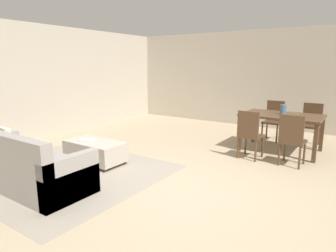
{
  "coord_description": "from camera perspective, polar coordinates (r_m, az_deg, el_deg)",
  "views": [
    {
      "loc": [
        2.09,
        -3.36,
        1.74
      ],
      "look_at": [
        -0.91,
        1.05,
        0.63
      ],
      "focal_mm": 31.33,
      "sensor_mm": 36.0,
      "label": 1
    }
  ],
  "objects": [
    {
      "name": "dining_chair_near_right",
      "position": [
        5.49,
        22.99,
        -2.05
      ],
      "size": [
        0.42,
        0.42,
        0.92
      ],
      "color": "#513823",
      "rests_on": "ground_plane"
    },
    {
      "name": "couch",
      "position": [
        4.79,
        -26.21,
        -7.09
      ],
      "size": [
        2.12,
        0.85,
        0.86
      ],
      "color": "gray",
      "rests_on": "ground_plane"
    },
    {
      "name": "book_on_ottoman",
      "position": [
        5.48,
        -15.54,
        -2.65
      ],
      "size": [
        0.31,
        0.26,
        0.03
      ],
      "primitive_type": "cube",
      "rotation": [
        0.0,
        0.0,
        0.28
      ],
      "color": "silver",
      "rests_on": "ottoman_table"
    },
    {
      "name": "ottoman_table",
      "position": [
        5.46,
        -13.99,
        -4.67
      ],
      "size": [
        1.09,
        0.58,
        0.4
      ],
      "color": "#B7AD9E",
      "rests_on": "ground_plane"
    },
    {
      "name": "wall_left",
      "position": [
        7.64,
        -25.65,
        7.69
      ],
      "size": [
        0.12,
        11.0,
        2.7
      ],
      "primitive_type": "cube",
      "color": "#BCB2A0",
      "rests_on": "ground_plane"
    },
    {
      "name": "dining_table",
      "position": [
        6.38,
        21.27,
        1.28
      ],
      "size": [
        1.53,
        1.0,
        0.76
      ],
      "color": "#513823",
      "rests_on": "ground_plane"
    },
    {
      "name": "wall_back",
      "position": [
        8.62,
        20.39,
        8.44
      ],
      "size": [
        9.0,
        0.12,
        2.7
      ],
      "primitive_type": "cube",
      "color": "#BCB2A0",
      "rests_on": "ground_plane"
    },
    {
      "name": "dining_chair_far_right",
      "position": [
        7.19,
        26.05,
        0.77
      ],
      "size": [
        0.43,
        0.43,
        0.92
      ],
      "color": "#513823",
      "rests_on": "ground_plane"
    },
    {
      "name": "dining_chair_near_left",
      "position": [
        5.66,
        15.59,
        -1.14
      ],
      "size": [
        0.42,
        0.42,
        0.92
      ],
      "color": "#513823",
      "rests_on": "ground_plane"
    },
    {
      "name": "dining_chair_far_left",
      "position": [
        7.34,
        19.87,
        1.47
      ],
      "size": [
        0.41,
        0.41,
        0.92
      ],
      "color": "#513823",
      "rests_on": "ground_plane"
    },
    {
      "name": "vase_centerpiece",
      "position": [
        6.35,
        21.52,
        2.97
      ],
      "size": [
        0.12,
        0.12,
        0.2
      ],
      "primitive_type": "cylinder",
      "color": "slate",
      "rests_on": "dining_table"
    },
    {
      "name": "area_rug",
      "position": [
        5.19,
        -19.25,
        -8.5
      ],
      "size": [
        3.0,
        2.8,
        0.01
      ],
      "primitive_type": "cube",
      "color": "gray",
      "rests_on": "ground_plane"
    },
    {
      "name": "ground_plane",
      "position": [
        4.32,
        2.18,
        -12.02
      ],
      "size": [
        10.8,
        10.8,
        0.0
      ],
      "primitive_type": "plane",
      "color": "tan"
    }
  ]
}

